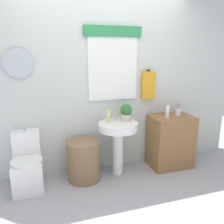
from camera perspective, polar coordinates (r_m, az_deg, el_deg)
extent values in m
plane|color=#A3A3A8|center=(2.74, 3.75, -23.93)|extent=(8.00, 8.00, 0.00)
cube|color=silver|center=(3.26, -3.21, 7.47)|extent=(4.40, 0.10, 2.60)
cube|color=white|center=(3.23, 0.22, 10.73)|extent=(0.70, 0.03, 0.87)
cube|color=#2D894C|center=(3.22, 0.31, 19.53)|extent=(0.80, 0.04, 0.14)
cylinder|color=silver|center=(3.08, -22.29, 11.25)|extent=(0.37, 0.03, 0.37)
cylinder|color=black|center=(3.42, 9.08, 10.28)|extent=(0.02, 0.06, 0.02)
cube|color=gold|center=(3.43, 9.08, 6.58)|extent=(0.20, 0.05, 0.40)
cube|color=white|center=(3.22, -20.16, -14.30)|extent=(0.36, 0.50, 0.39)
cylinder|color=white|center=(3.08, -20.55, -11.41)|extent=(0.38, 0.38, 0.03)
cube|color=white|center=(3.23, -20.61, -7.20)|extent=(0.34, 0.18, 0.34)
cylinder|color=silver|center=(3.17, -20.90, -4.21)|extent=(0.04, 0.04, 0.02)
cylinder|color=#846647|center=(3.21, -7.03, -11.88)|extent=(0.45, 0.45, 0.55)
cylinder|color=white|center=(3.30, 1.46, -9.92)|extent=(0.15, 0.15, 0.67)
cylinder|color=white|center=(3.16, 1.50, -3.58)|extent=(0.55, 0.55, 0.10)
cylinder|color=silver|center=(3.24, 0.83, -1.26)|extent=(0.03, 0.03, 0.10)
cube|color=olive|center=(3.62, 14.39, -7.08)|extent=(0.62, 0.44, 0.79)
cylinder|color=#DBD166|center=(3.13, -0.86, -1.15)|extent=(0.05, 0.05, 0.17)
cylinder|color=beige|center=(3.23, 3.52, -1.36)|extent=(0.15, 0.15, 0.10)
sphere|color=#2D7033|center=(3.20, 3.55, 0.60)|extent=(0.16, 0.16, 0.16)
cylinder|color=white|center=(3.39, 13.68, 0.06)|extent=(0.05, 0.05, 0.18)
cylinder|color=silver|center=(3.56, 16.17, -0.05)|extent=(0.08, 0.08, 0.10)
cylinder|color=red|center=(3.56, 16.41, 0.68)|extent=(0.01, 0.03, 0.18)
cylinder|color=blue|center=(3.54, 16.05, 0.60)|extent=(0.02, 0.02, 0.18)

